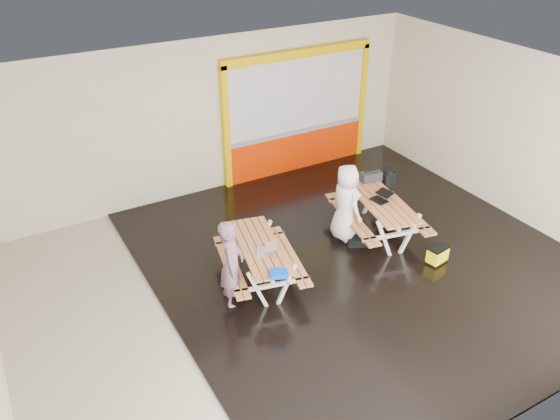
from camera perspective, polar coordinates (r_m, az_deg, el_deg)
room at (r=9.30m, az=2.75°, el=1.57°), size 10.02×8.02×3.52m
deck at (r=10.83m, az=8.16°, el=-4.89°), size 7.50×7.98×0.05m
kiosk at (r=13.52m, az=1.75°, el=9.61°), size 3.88×0.16×3.00m
picnic_table_left at (r=9.85m, az=-2.02°, el=-4.52°), size 1.69×2.16×0.77m
picnic_table_right at (r=11.31m, az=9.96°, el=0.26°), size 1.80×2.33×0.84m
person_left at (r=9.27m, az=-4.94°, el=-5.50°), size 0.63×0.71×1.62m
person_right at (r=10.91m, az=6.71°, el=0.75°), size 0.50×0.77×1.57m
laptop_left at (r=9.56m, az=-1.42°, el=-4.05°), size 0.45×0.44×0.15m
laptop_right at (r=11.16m, az=10.21°, el=1.25°), size 0.41×0.37×0.16m
blue_pouch at (r=9.02m, az=-0.14°, el=-6.47°), size 0.35×0.30×0.09m
toolbox at (r=11.84m, az=9.19°, el=3.40°), size 0.46×0.27×0.25m
backpack at (r=12.12m, az=10.84°, el=2.96°), size 0.33×0.23×0.52m
dark_case at (r=11.18m, az=7.94°, el=-2.98°), size 0.55×0.49×0.17m
fluke_bag at (r=10.89m, az=15.68°, el=-4.41°), size 0.44×0.33×0.35m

